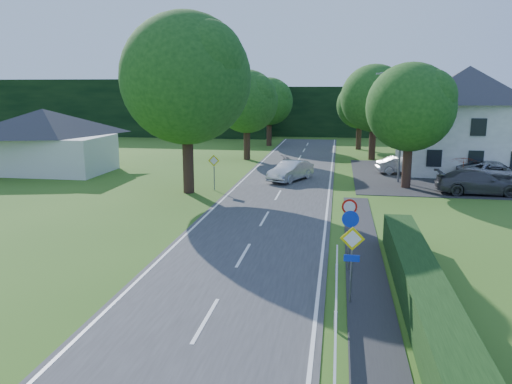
% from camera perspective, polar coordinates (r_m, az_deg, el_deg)
% --- Properties ---
extents(road, '(7.00, 80.00, 0.04)m').
position_cam_1_polar(road, '(28.54, 1.57, -2.06)').
color(road, '#343436').
rests_on(road, ground).
extents(parking_pad, '(14.00, 16.00, 0.04)m').
position_cam_1_polar(parking_pad, '(41.84, 20.64, 1.65)').
color(parking_pad, '#262528').
rests_on(parking_pad, ground).
extents(line_edge_left, '(0.12, 80.00, 0.01)m').
position_cam_1_polar(line_edge_left, '(29.14, -4.78, -1.76)').
color(line_edge_left, white).
rests_on(line_edge_left, road).
extents(line_edge_right, '(0.12, 80.00, 0.01)m').
position_cam_1_polar(line_edge_right, '(28.29, 8.11, -2.25)').
color(line_edge_right, white).
rests_on(line_edge_right, road).
extents(line_centre, '(0.12, 80.00, 0.01)m').
position_cam_1_polar(line_centre, '(28.53, 1.57, -2.01)').
color(line_centre, white).
rests_on(line_centre, road).
extents(tree_main, '(9.40, 9.40, 11.64)m').
position_cam_1_polar(tree_main, '(32.94, -7.95, 9.90)').
color(tree_main, '#184314').
rests_on(tree_main, ground).
extents(tree_left_far, '(7.00, 7.00, 8.58)m').
position_cam_1_polar(tree_left_far, '(48.32, -1.06, 8.78)').
color(tree_left_far, '#184314').
rests_on(tree_left_far, ground).
extents(tree_right_far, '(7.40, 7.40, 9.09)m').
position_cam_1_polar(tree_right_far, '(49.61, 13.31, 8.84)').
color(tree_right_far, '#184314').
rests_on(tree_right_far, ground).
extents(tree_left_back, '(6.60, 6.60, 8.07)m').
position_cam_1_polar(tree_left_back, '(60.09, 1.52, 9.14)').
color(tree_left_back, '#184314').
rests_on(tree_left_back, ground).
extents(tree_right_back, '(6.20, 6.20, 7.56)m').
position_cam_1_polar(tree_right_back, '(57.57, 11.76, 8.52)').
color(tree_right_back, '#184314').
rests_on(tree_right_back, ground).
extents(tree_right_mid, '(7.00, 7.00, 8.58)m').
position_cam_1_polar(tree_right_mid, '(35.86, 17.12, 7.19)').
color(tree_right_mid, '#184314').
rests_on(tree_right_mid, ground).
extents(treeline_left, '(44.00, 6.00, 8.00)m').
position_cam_1_polar(treeline_left, '(76.42, -15.36, 9.28)').
color(treeline_left, black).
rests_on(treeline_left, ground).
extents(treeline_right, '(30.00, 5.00, 7.00)m').
position_cam_1_polar(treeline_right, '(73.65, 12.86, 8.93)').
color(treeline_right, black).
rests_on(treeline_right, ground).
extents(bungalow_left, '(11.00, 6.50, 5.20)m').
position_cam_1_polar(bungalow_left, '(44.54, -22.99, 5.55)').
color(bungalow_left, silver).
rests_on(bungalow_left, ground).
extents(house_white, '(10.60, 8.40, 8.60)m').
position_cam_1_polar(house_white, '(44.71, 22.86, 7.76)').
color(house_white, silver).
rests_on(house_white, ground).
extents(streetlight, '(2.03, 0.18, 8.00)m').
position_cam_1_polar(streetlight, '(37.77, 16.08, 7.73)').
color(streetlight, slate).
rests_on(streetlight, ground).
extents(sign_priority_right, '(0.78, 0.09, 2.59)m').
position_cam_1_polar(sign_priority_right, '(16.25, 10.91, -6.61)').
color(sign_priority_right, slate).
rests_on(sign_priority_right, ground).
extents(sign_roundabout, '(0.64, 0.08, 2.37)m').
position_cam_1_polar(sign_roundabout, '(19.16, 10.70, -4.14)').
color(sign_roundabout, slate).
rests_on(sign_roundabout, ground).
extents(sign_speed_limit, '(0.64, 0.11, 2.37)m').
position_cam_1_polar(sign_speed_limit, '(21.06, 10.61, -2.41)').
color(sign_speed_limit, slate).
rests_on(sign_speed_limit, ground).
extents(sign_priority_left, '(0.78, 0.09, 2.44)m').
position_cam_1_polar(sign_priority_left, '(33.86, -4.83, 3.04)').
color(sign_priority_left, slate).
rests_on(sign_priority_left, ground).
extents(moving_car, '(3.31, 4.73, 1.48)m').
position_cam_1_polar(moving_car, '(37.36, 3.98, 2.43)').
color(moving_car, silver).
rests_on(moving_car, road).
extents(motorcycle, '(1.07, 1.92, 0.96)m').
position_cam_1_polar(motorcycle, '(44.80, 3.45, 3.67)').
color(motorcycle, black).
rests_on(motorcycle, road).
extents(parked_car_silver_a, '(4.31, 2.04, 1.36)m').
position_cam_1_polar(parked_car_silver_a, '(42.05, 16.43, 2.95)').
color(parked_car_silver_a, '#B9B9BE').
rests_on(parked_car_silver_a, parking_pad).
extents(parked_car_grey, '(5.40, 2.29, 1.55)m').
position_cam_1_polar(parked_car_grey, '(35.67, 24.06, 1.03)').
color(parked_car_grey, '#424246').
rests_on(parked_car_grey, parking_pad).
extents(parked_car_silver_b, '(5.81, 3.31, 1.53)m').
position_cam_1_polar(parked_car_silver_b, '(40.62, 25.77, 2.07)').
color(parked_car_silver_b, '#9A9BA1').
rests_on(parked_car_silver_b, parking_pad).
extents(parasol, '(2.43, 2.46, 1.91)m').
position_cam_1_polar(parasol, '(39.46, 22.61, 2.36)').
color(parasol, '#A7330D').
rests_on(parasol, parking_pad).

